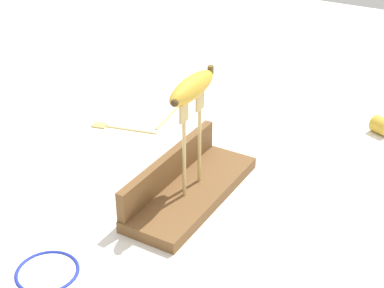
# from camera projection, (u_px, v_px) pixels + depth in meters

# --- Properties ---
(ground_plane) EXTENTS (3.00, 3.00, 0.00)m
(ground_plane) POSITION_uv_depth(u_px,v_px,m) (192.00, 197.00, 1.19)
(ground_plane) COLOR silver
(wooden_board) EXTENTS (0.34, 0.12, 0.02)m
(wooden_board) POSITION_uv_depth(u_px,v_px,m) (192.00, 192.00, 1.18)
(wooden_board) COLOR brown
(wooden_board) RESTS_ON ground
(board_backstop) EXTENTS (0.33, 0.02, 0.06)m
(board_backstop) POSITION_uv_depth(u_px,v_px,m) (169.00, 167.00, 1.18)
(board_backstop) COLOR brown
(board_backstop) RESTS_ON wooden_board
(fork_stand_center) EXTENTS (0.08, 0.01, 0.20)m
(fork_stand_center) POSITION_uv_depth(u_px,v_px,m) (194.00, 137.00, 1.11)
(fork_stand_center) COLOR tan
(fork_stand_center) RESTS_ON wooden_board
(banana_raised_center) EXTENTS (0.16, 0.04, 0.04)m
(banana_raised_center) POSITION_uv_depth(u_px,v_px,m) (194.00, 88.00, 1.06)
(banana_raised_center) COLOR gold
(banana_raised_center) RESTS_ON fork_stand_center
(fork_fallen_near) EXTENTS (0.06, 0.17, 0.01)m
(fork_fallen_near) POSITION_uv_depth(u_px,v_px,m) (115.00, 127.00, 1.44)
(fork_fallen_near) COLOR tan
(fork_fallen_near) RESTS_ON ground
(fork_fallen_far) EXTENTS (0.20, 0.04, 0.01)m
(fork_fallen_far) POSITION_uv_depth(u_px,v_px,m) (176.00, 108.00, 1.54)
(fork_fallen_far) COLOR tan
(fork_fallen_far) RESTS_ON ground
(banana_chunk_near) EXTENTS (0.05, 0.06, 0.04)m
(banana_chunk_near) POSITION_uv_depth(u_px,v_px,m) (381.00, 125.00, 1.42)
(banana_chunk_near) COLOR gold
(banana_chunk_near) RESTS_ON ground
(wire_coil) EXTENTS (0.11, 0.11, 0.01)m
(wire_coil) POSITION_uv_depth(u_px,v_px,m) (47.00, 271.00, 0.99)
(wire_coil) COLOR #1E2DA5
(wire_coil) RESTS_ON ground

